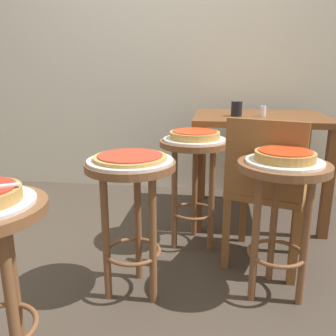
{
  "coord_description": "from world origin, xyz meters",
  "views": [
    {
      "loc": [
        0.45,
        -1.61,
        1.08
      ],
      "look_at": [
        0.22,
        0.09,
        0.61
      ],
      "focal_mm": 38.07,
      "sensor_mm": 36.0,
      "label": 1
    }
  ],
  "objects_px": {
    "condiment_shaker": "(263,111)",
    "wooden_chair": "(266,188)",
    "pizza_leftside": "(285,155)",
    "cup_near_edge": "(237,109)",
    "serving_plate_middle": "(130,160)",
    "serving_plate_leftside": "(284,161)",
    "stool_rear": "(194,167)",
    "stool_leftside": "(281,197)",
    "dining_table": "(259,132)",
    "serving_plate_rear": "(195,139)",
    "pizza_rear": "(195,135)",
    "stool_middle": "(131,196)",
    "pizza_middle": "(130,157)"
  },
  "relations": [
    {
      "from": "condiment_shaker",
      "to": "wooden_chair",
      "type": "bearing_deg",
      "value": -93.37
    },
    {
      "from": "pizza_leftside",
      "to": "cup_near_edge",
      "type": "relative_size",
      "value": 2.65
    },
    {
      "from": "cup_near_edge",
      "to": "serving_plate_middle",
      "type": "bearing_deg",
      "value": -117.84
    },
    {
      "from": "serving_plate_leftside",
      "to": "condiment_shaker",
      "type": "distance_m",
      "value": 0.94
    },
    {
      "from": "stool_rear",
      "to": "stool_leftside",
      "type": "bearing_deg",
      "value": -47.63
    },
    {
      "from": "cup_near_edge",
      "to": "condiment_shaker",
      "type": "distance_m",
      "value": 0.18
    },
    {
      "from": "dining_table",
      "to": "cup_near_edge",
      "type": "xyz_separation_m",
      "value": [
        -0.17,
        -0.09,
        0.18
      ]
    },
    {
      "from": "serving_plate_leftside",
      "to": "pizza_leftside",
      "type": "bearing_deg",
      "value": 0.0
    },
    {
      "from": "serving_plate_rear",
      "to": "wooden_chair",
      "type": "bearing_deg",
      "value": -27.37
    },
    {
      "from": "pizza_rear",
      "to": "serving_plate_leftside",
      "type": "bearing_deg",
      "value": -47.63
    },
    {
      "from": "pizza_leftside",
      "to": "serving_plate_rear",
      "type": "height_order",
      "value": "pizza_leftside"
    },
    {
      "from": "stool_middle",
      "to": "wooden_chair",
      "type": "xyz_separation_m",
      "value": [
        0.67,
        0.34,
        -0.04
      ]
    },
    {
      "from": "serving_plate_rear",
      "to": "wooden_chair",
      "type": "distance_m",
      "value": 0.51
    },
    {
      "from": "stool_leftside",
      "to": "serving_plate_rear",
      "type": "bearing_deg",
      "value": 132.37
    },
    {
      "from": "stool_leftside",
      "to": "condiment_shaker",
      "type": "bearing_deg",
      "value": 89.31
    },
    {
      "from": "serving_plate_middle",
      "to": "stool_leftside",
      "type": "distance_m",
      "value": 0.72
    },
    {
      "from": "pizza_middle",
      "to": "dining_table",
      "type": "xyz_separation_m",
      "value": [
        0.7,
        1.09,
        -0.05
      ]
    },
    {
      "from": "pizza_middle",
      "to": "pizza_leftside",
      "type": "distance_m",
      "value": 0.7
    },
    {
      "from": "pizza_rear",
      "to": "wooden_chair",
      "type": "relative_size",
      "value": 0.35
    },
    {
      "from": "condiment_shaker",
      "to": "pizza_middle",
      "type": "bearing_deg",
      "value": -124.92
    },
    {
      "from": "pizza_leftside",
      "to": "wooden_chair",
      "type": "xyz_separation_m",
      "value": [
        -0.03,
        0.27,
        -0.25
      ]
    },
    {
      "from": "pizza_middle",
      "to": "dining_table",
      "type": "distance_m",
      "value": 1.29
    },
    {
      "from": "serving_plate_middle",
      "to": "pizza_rear",
      "type": "distance_m",
      "value": 0.61
    },
    {
      "from": "serving_plate_middle",
      "to": "dining_table",
      "type": "relative_size",
      "value": 0.42
    },
    {
      "from": "stool_middle",
      "to": "cup_near_edge",
      "type": "bearing_deg",
      "value": 62.16
    },
    {
      "from": "stool_middle",
      "to": "serving_plate_middle",
      "type": "bearing_deg",
      "value": 116.57
    },
    {
      "from": "pizza_middle",
      "to": "serving_plate_rear",
      "type": "xyz_separation_m",
      "value": [
        0.26,
        0.55,
        -0.02
      ]
    },
    {
      "from": "serving_plate_leftside",
      "to": "pizza_leftside",
      "type": "xyz_separation_m",
      "value": [
        0.0,
        0.0,
        0.03
      ]
    },
    {
      "from": "condiment_shaker",
      "to": "pizza_leftside",
      "type": "bearing_deg",
      "value": -90.69
    },
    {
      "from": "stool_leftside",
      "to": "stool_rear",
      "type": "height_order",
      "value": "same"
    },
    {
      "from": "serving_plate_middle",
      "to": "condiment_shaker",
      "type": "height_order",
      "value": "condiment_shaker"
    },
    {
      "from": "stool_rear",
      "to": "dining_table",
      "type": "distance_m",
      "value": 0.7
    },
    {
      "from": "pizza_middle",
      "to": "serving_plate_leftside",
      "type": "relative_size",
      "value": 0.97
    },
    {
      "from": "serving_plate_middle",
      "to": "cup_near_edge",
      "type": "bearing_deg",
      "value": 62.16
    },
    {
      "from": "cup_near_edge",
      "to": "condiment_shaker",
      "type": "bearing_deg",
      "value": 6.12
    },
    {
      "from": "serving_plate_leftside",
      "to": "condiment_shaker",
      "type": "xyz_separation_m",
      "value": [
        0.01,
        0.93,
        0.12
      ]
    },
    {
      "from": "stool_leftside",
      "to": "wooden_chair",
      "type": "bearing_deg",
      "value": 96.05
    },
    {
      "from": "stool_rear",
      "to": "stool_middle",
      "type": "bearing_deg",
      "value": -115.31
    },
    {
      "from": "pizza_leftside",
      "to": "dining_table",
      "type": "bearing_deg",
      "value": 89.86
    },
    {
      "from": "pizza_leftside",
      "to": "dining_table",
      "type": "height_order",
      "value": "dining_table"
    },
    {
      "from": "serving_plate_rear",
      "to": "cup_near_edge",
      "type": "distance_m",
      "value": 0.53
    },
    {
      "from": "pizza_middle",
      "to": "serving_plate_middle",
      "type": "bearing_deg",
      "value": 135.0
    },
    {
      "from": "cup_near_edge",
      "to": "wooden_chair",
      "type": "xyz_separation_m",
      "value": [
        0.14,
        -0.65,
        -0.36
      ]
    },
    {
      "from": "stool_leftside",
      "to": "cup_near_edge",
      "type": "bearing_deg",
      "value": 100.59
    },
    {
      "from": "pizza_leftside",
      "to": "cup_near_edge",
      "type": "height_order",
      "value": "cup_near_edge"
    },
    {
      "from": "stool_rear",
      "to": "serving_plate_rear",
      "type": "bearing_deg",
      "value": 180.0
    },
    {
      "from": "stool_leftside",
      "to": "cup_near_edge",
      "type": "height_order",
      "value": "cup_near_edge"
    },
    {
      "from": "dining_table",
      "to": "stool_leftside",
      "type": "bearing_deg",
      "value": -90.14
    },
    {
      "from": "serving_plate_leftside",
      "to": "stool_rear",
      "type": "bearing_deg",
      "value": 132.37
    },
    {
      "from": "pizza_rear",
      "to": "pizza_leftside",
      "type": "bearing_deg",
      "value": -47.63
    }
  ]
}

